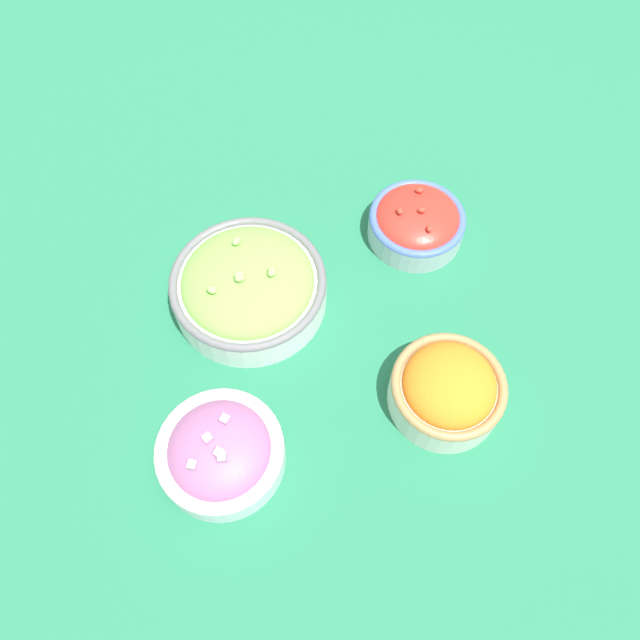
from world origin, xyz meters
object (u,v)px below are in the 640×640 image
bowl_carrots (448,389)px  bowl_cherry_tomatoes (417,222)px  bowl_red_onion (220,452)px  bowl_lettuce (249,286)px

bowl_carrots → bowl_cherry_tomatoes: bearing=-96.5°
bowl_red_onion → bowl_cherry_tomatoes: size_ratio=1.10×
bowl_carrots → bowl_lettuce: 0.29m
bowl_carrots → bowl_red_onion: (0.28, 0.03, -0.01)m
bowl_red_onion → bowl_cherry_tomatoes: (-0.31, -0.28, -0.00)m
bowl_lettuce → bowl_cherry_tomatoes: bearing=-164.9°
bowl_red_onion → bowl_lettuce: size_ratio=0.72×
bowl_carrots → bowl_red_onion: size_ratio=0.94×
bowl_lettuce → bowl_cherry_tomatoes: bowl_lettuce is taller
bowl_red_onion → bowl_cherry_tomatoes: 0.42m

